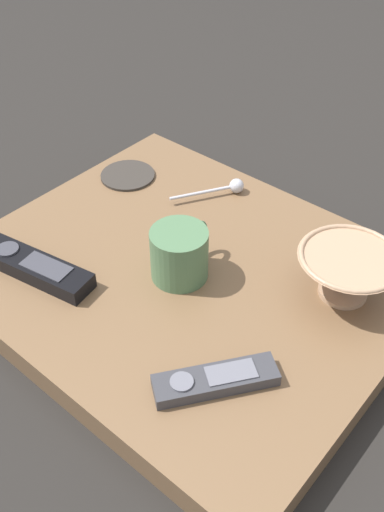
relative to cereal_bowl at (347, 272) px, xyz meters
name	(u,v)px	position (x,y,z in m)	size (l,w,h in m)	color
ground_plane	(187,290)	(-0.11, 0.21, -0.09)	(6.00, 6.00, 0.00)	black
table	(187,280)	(-0.11, 0.21, -0.07)	(0.55, 0.66, 0.05)	brown
cereal_bowl	(347,272)	(0.00, 0.00, 0.00)	(0.15, 0.15, 0.08)	tan
coffee_mug	(179,253)	(-0.13, 0.21, 0.00)	(0.12, 0.09, 0.08)	#4C724C
teaspoon	(230,187)	(0.10, 0.29, -0.03)	(0.12, 0.08, 0.03)	silver
tv_remote_near	(215,380)	(-0.25, 0.04, -0.03)	(0.16, 0.13, 0.02)	#38383D
tv_remote_far	(35,267)	(-0.27, 0.38, -0.03)	(0.08, 0.20, 0.03)	black
drink_coaster	(128,175)	(0.01, 0.47, -0.04)	(0.10, 0.10, 0.01)	#332D28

